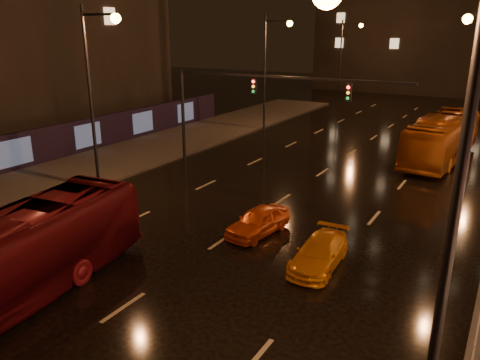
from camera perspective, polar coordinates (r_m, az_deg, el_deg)
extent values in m
plane|color=black|center=(28.88, 8.59, -0.05)|extent=(140.00, 140.00, 0.00)
cube|color=#38332D|center=(32.55, -17.62, 1.48)|extent=(7.00, 70.00, 0.15)
cube|color=black|center=(33.39, -25.90, 3.00)|extent=(0.30, 46.00, 2.50)
cylinder|color=black|center=(32.82, -6.96, 7.75)|extent=(0.22, 0.22, 6.20)
cube|color=black|center=(28.45, 5.35, 12.38)|extent=(15.20, 0.14, 0.14)
cube|color=black|center=(29.43, 1.73, 11.35)|extent=(0.32, 0.18, 0.95)
cube|color=black|center=(27.05, 13.10, 10.34)|extent=(0.32, 0.18, 0.95)
sphere|color=#FF1E19|center=(29.29, 1.62, 11.91)|extent=(0.18, 0.18, 0.18)
cylinder|color=black|center=(8.46, 23.82, -10.06)|extent=(0.18, 0.18, 10.00)
imported|color=#A44C10|center=(35.62, 23.41, 4.75)|extent=(3.60, 11.69, 3.21)
imported|color=#E55415|center=(20.98, 2.22, -5.04)|extent=(1.90, 3.72, 1.21)
imported|color=orange|center=(18.49, 9.62, -8.76)|extent=(1.77, 3.91, 1.11)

